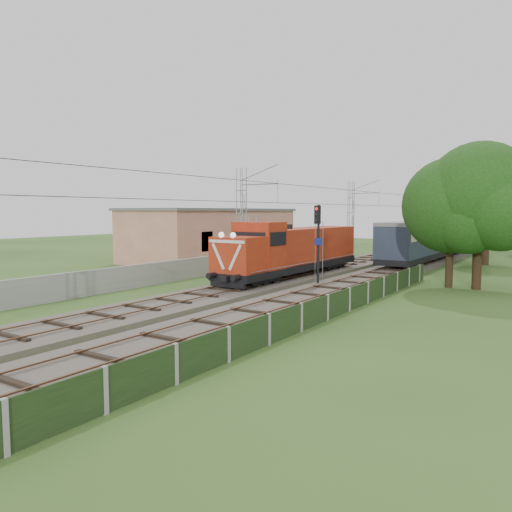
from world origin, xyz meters
The scene contains 13 objects.
ground centered at (0.00, 0.00, 0.00)m, with size 140.00×140.00×0.00m, color #2D491B.
track_main centered at (0.00, 7.00, 0.18)m, with size 4.20×70.00×0.45m.
track_side centered at (5.00, 20.00, 0.18)m, with size 4.20×80.00×0.45m.
catenary centered at (-2.95, 12.00, 4.05)m, with size 3.31×70.00×8.00m.
boundary_wall centered at (-6.50, 12.00, 0.75)m, with size 0.25×40.00×1.50m, color #9E9E99.
station_building centered at (-15.00, 24.00, 2.63)m, with size 8.40×20.40×5.22m.
fence centered at (8.00, 3.00, 0.60)m, with size 0.12×32.00×1.20m.
locomotive centered at (0.00, 14.13, 2.15)m, with size 2.84×16.24×4.12m.
coach_rake centered at (5.00, 75.62, 2.45)m, with size 2.93×109.67×3.39m.
signal_post centered at (3.31, 11.47, 3.67)m, with size 0.58×0.46×5.35m.
tree_a centered at (10.41, 16.37, 5.22)m, with size 6.45×6.15×8.36m.
tree_b centered at (12.06, 16.48, 5.77)m, with size 7.14×6.80×9.25m.
tree_c centered at (10.11, 32.61, 5.59)m, with size 6.91×6.58×8.96m.
Camera 1 is at (17.48, -17.28, 4.91)m, focal length 35.00 mm.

